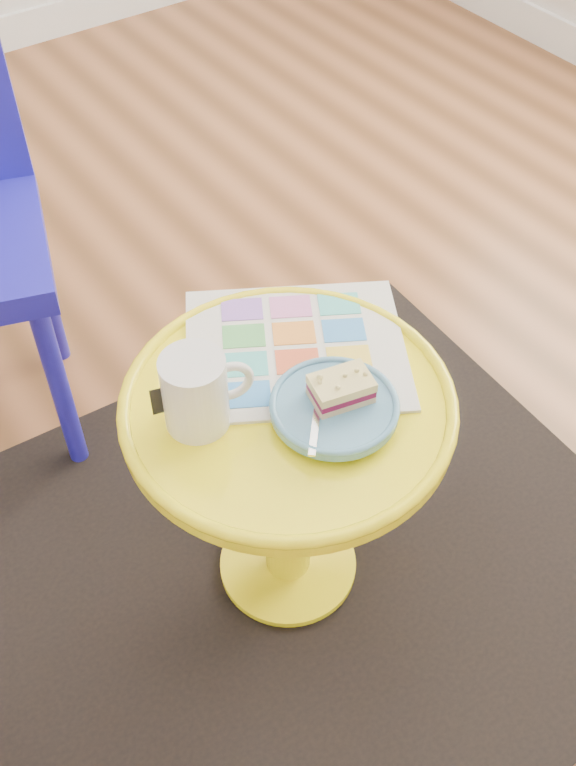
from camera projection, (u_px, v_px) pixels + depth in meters
floor at (197, 481)px, 1.75m from camera, size 4.00×4.00×0.00m
rug at (288, 566)px, 1.61m from camera, size 1.36×1.17×0.01m
side_table at (288, 456)px, 1.36m from camera, size 0.50×0.50×0.47m
newspaper at (296, 348)px, 1.33m from camera, size 0.44×0.42×0.01m
mug at (197, 390)px, 1.19m from camera, size 0.13×0.09×0.12m
plate at (334, 408)px, 1.23m from camera, size 0.19×0.19×0.02m
cake_slice at (341, 389)px, 1.22m from camera, size 0.10×0.08×0.04m
fork at (317, 413)px, 1.21m from camera, size 0.11×0.12×0.00m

